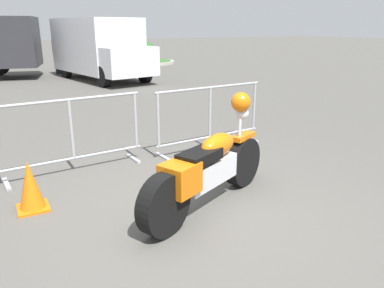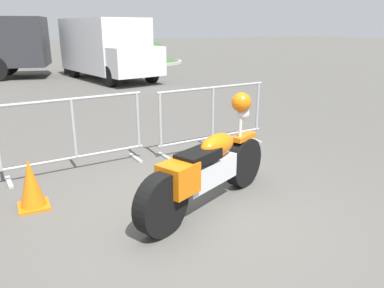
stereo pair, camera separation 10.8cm
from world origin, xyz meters
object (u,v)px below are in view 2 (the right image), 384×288
(delivery_van, at_px, (107,47))
(traffic_cone, at_px, (31,184))
(motorcycle, at_px, (208,168))
(crowd_barrier_near, at_px, (74,134))
(pedestrian, at_px, (65,52))
(crowd_barrier_far, at_px, (213,117))

(delivery_van, distance_m, traffic_cone, 11.18)
(delivery_van, bearing_deg, motorcycle, -20.44)
(motorcycle, height_order, crowd_barrier_near, motorcycle)
(delivery_van, bearing_deg, traffic_cone, -30.47)
(crowd_barrier_near, distance_m, pedestrian, 12.29)
(motorcycle, xyz_separation_m, delivery_van, (1.87, 11.39, 0.77))
(delivery_van, bearing_deg, crowd_barrier_near, -28.64)
(crowd_barrier_far, distance_m, traffic_cone, 3.13)
(pedestrian, bearing_deg, traffic_cone, 150.40)
(crowd_barrier_far, bearing_deg, crowd_barrier_near, 180.00)
(traffic_cone, bearing_deg, motorcycle, -25.92)
(delivery_van, bearing_deg, crowd_barrier_far, -15.50)
(crowd_barrier_far, height_order, delivery_van, delivery_van)
(motorcycle, height_order, traffic_cone, motorcycle)
(crowd_barrier_near, height_order, crowd_barrier_far, same)
(crowd_barrier_far, relative_size, delivery_van, 0.39)
(motorcycle, distance_m, pedestrian, 14.04)
(crowd_barrier_near, height_order, traffic_cone, crowd_barrier_near)
(crowd_barrier_near, bearing_deg, delivery_van, 72.49)
(crowd_barrier_far, height_order, traffic_cone, crowd_barrier_far)
(crowd_barrier_near, distance_m, crowd_barrier_far, 2.28)
(motorcycle, distance_m, crowd_barrier_near, 2.19)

